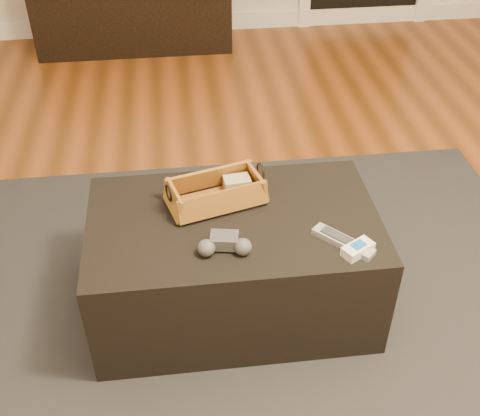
{
  "coord_description": "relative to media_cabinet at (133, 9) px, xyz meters",
  "views": [
    {
      "loc": [
        -0.16,
        -1.61,
        1.73
      ],
      "look_at": [
        0.03,
        -0.05,
        0.49
      ],
      "focal_mm": 45.0,
      "sensor_mm": 36.0,
      "label": 1
    }
  ],
  "objects": [
    {
      "name": "media_cabinet",
      "position": [
        0.0,
        0.0,
        0.0
      ],
      "size": [
        1.3,
        0.45,
        0.51
      ],
      "primitive_type": "cube",
      "color": "black",
      "rests_on": "floor"
    },
    {
      "name": "floor",
      "position": [
        0.39,
        -2.51,
        -0.26
      ],
      "size": [
        5.0,
        5.5,
        0.01
      ],
      "primitive_type": "cube",
      "color": "brown",
      "rests_on": "ground"
    },
    {
      "name": "game_controller",
      "position": [
        0.35,
        -2.7,
        0.2
      ],
      "size": [
        0.18,
        0.1,
        0.06
      ],
      "color": "#363739",
      "rests_on": "ottoman"
    },
    {
      "name": "area_rug",
      "position": [
        0.4,
        -2.59,
        -0.25
      ],
      "size": [
        2.6,
        2.0,
        0.01
      ],
      "primitive_type": "cube",
      "color": "black",
      "rests_on": "floor"
    },
    {
      "name": "ottoman",
      "position": [
        0.4,
        -2.54,
        -0.03
      ],
      "size": [
        1.0,
        0.6,
        0.42
      ],
      "primitive_type": "cube",
      "color": "black",
      "rests_on": "area_rug"
    },
    {
      "name": "silver_remote",
      "position": [
        0.74,
        -2.71,
        0.19
      ],
      "size": [
        0.18,
        0.19,
        0.02
      ],
      "color": "#999DA0",
      "rests_on": "ottoman"
    },
    {
      "name": "cream_gadget",
      "position": [
        0.77,
        -2.76,
        0.19
      ],
      "size": [
        0.12,
        0.1,
        0.04
      ],
      "color": "white",
      "rests_on": "ottoman"
    },
    {
      "name": "tv_remote",
      "position": [
        0.34,
        -2.46,
        0.2
      ],
      "size": [
        0.18,
        0.1,
        0.02
      ],
      "primitive_type": "cube",
      "rotation": [
        0.0,
        0.0,
        0.37
      ],
      "color": "black",
      "rests_on": "wicker_basket"
    },
    {
      "name": "baseboard",
      "position": [
        0.39,
        0.22,
        -0.2
      ],
      "size": [
        5.0,
        0.04,
        0.12
      ],
      "primitive_type": "cube",
      "color": "white",
      "rests_on": "floor"
    },
    {
      "name": "cloth_bundle",
      "position": [
        0.43,
        -2.39,
        0.21
      ],
      "size": [
        0.1,
        0.07,
        0.05
      ],
      "primitive_type": "cube",
      "rotation": [
        0.0,
        0.0,
        0.09
      ],
      "color": "tan",
      "rests_on": "wicker_basket"
    },
    {
      "name": "wicker_basket",
      "position": [
        0.35,
        -2.44,
        0.22
      ],
      "size": [
        0.37,
        0.26,
        0.12
      ],
      "color": "#A25B24",
      "rests_on": "ottoman"
    }
  ]
}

